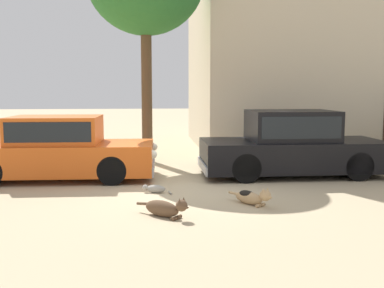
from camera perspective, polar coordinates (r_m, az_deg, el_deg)
The scene contains 6 objects.
ground_plane at distance 9.66m, azimuth -1.15°, elevation -5.47°, with size 80.00×80.00×0.00m, color tan.
parked_sedan_nearest at distance 10.87m, azimuth -16.54°, elevation -0.53°, with size 4.52×1.84×1.46m.
parked_sedan_second at distance 11.15m, azimuth 12.45°, elevation 0.02°, with size 4.48×1.83×1.57m.
stray_dog_spotted at distance 7.43m, azimuth -3.36°, elevation -8.04°, with size 0.87×0.78×0.37m.
stray_dog_tan at distance 8.26m, azimuth 7.59°, elevation -6.58°, with size 0.68×0.84×0.36m.
stray_cat at distance 9.16m, azimuth -4.69°, elevation -5.64°, with size 0.59×0.34×0.17m.
Camera 1 is at (-0.73, -9.41, 2.06)m, focal length 42.40 mm.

